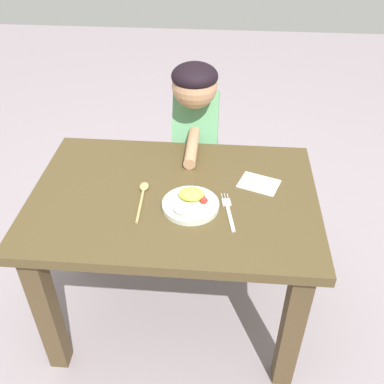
# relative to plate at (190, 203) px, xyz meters

# --- Properties ---
(ground_plane) EXTENTS (8.00, 8.00, 0.00)m
(ground_plane) POSITION_rel_plate_xyz_m (-0.07, 0.07, -0.69)
(ground_plane) COLOR gray
(dining_table) EXTENTS (1.04, 0.72, 0.67)m
(dining_table) POSITION_rel_plate_xyz_m (-0.07, 0.07, -0.14)
(dining_table) COLOR #4D3E22
(dining_table) RESTS_ON ground_plane
(plate) EXTENTS (0.20, 0.20, 0.06)m
(plate) POSITION_rel_plate_xyz_m (0.00, 0.00, 0.00)
(plate) COLOR silver
(plate) RESTS_ON dining_table
(fork) EXTENTS (0.05, 0.20, 0.01)m
(fork) POSITION_rel_plate_xyz_m (0.13, -0.01, -0.01)
(fork) COLOR silver
(fork) RESTS_ON dining_table
(spoon) EXTENTS (0.04, 0.22, 0.02)m
(spoon) POSITION_rel_plate_xyz_m (-0.18, 0.05, -0.01)
(spoon) COLOR tan
(spoon) RESTS_ON dining_table
(person) EXTENTS (0.20, 0.47, 1.00)m
(person) POSITION_rel_plate_xyz_m (-0.02, 0.56, -0.12)
(person) COLOR #3F5659
(person) RESTS_ON ground_plane
(napkin) EXTENTS (0.17, 0.15, 0.00)m
(napkin) POSITION_rel_plate_xyz_m (0.24, 0.15, -0.02)
(napkin) COLOR white
(napkin) RESTS_ON dining_table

